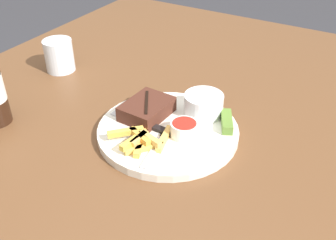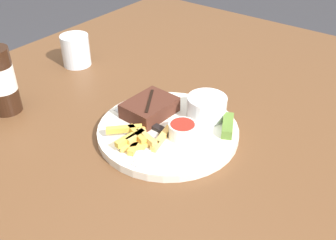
% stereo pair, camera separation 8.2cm
% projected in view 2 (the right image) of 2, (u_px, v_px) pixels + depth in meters
% --- Properties ---
extents(dining_table, '(1.55, 1.29, 0.73)m').
position_uv_depth(dining_table, '(168.00, 156.00, 0.88)').
color(dining_table, brown).
rests_on(dining_table, ground_plane).
extents(dinner_plate, '(0.30, 0.30, 0.02)m').
position_uv_depth(dinner_plate, '(168.00, 131.00, 0.84)').
color(dinner_plate, silver).
rests_on(dinner_plate, dining_table).
extents(steak_portion, '(0.12, 0.09, 0.04)m').
position_uv_depth(steak_portion, '(150.00, 108.00, 0.87)').
color(steak_portion, '#472319').
rests_on(steak_portion, dinner_plate).
extents(fries_pile, '(0.12, 0.12, 0.02)m').
position_uv_depth(fries_pile, '(140.00, 138.00, 0.79)').
color(fries_pile, gold).
rests_on(fries_pile, dinner_plate).
extents(coleslaw_cup, '(0.09, 0.09, 0.05)m').
position_uv_depth(coleslaw_cup, '(207.00, 106.00, 0.86)').
color(coleslaw_cup, white).
rests_on(coleslaw_cup, dinner_plate).
extents(dipping_sauce_cup, '(0.06, 0.06, 0.03)m').
position_uv_depth(dipping_sauce_cup, '(182.00, 130.00, 0.80)').
color(dipping_sauce_cup, silver).
rests_on(dipping_sauce_cup, dinner_plate).
extents(pickle_spear, '(0.08, 0.05, 0.02)m').
position_uv_depth(pickle_spear, '(228.00, 126.00, 0.82)').
color(pickle_spear, '#567A2D').
rests_on(pickle_spear, dinner_plate).
extents(fork_utensil, '(0.13, 0.04, 0.00)m').
position_uv_depth(fork_utensil, '(150.00, 148.00, 0.78)').
color(fork_utensil, '#B7B7BC').
rests_on(fork_utensil, dinner_plate).
extents(knife_utensil, '(0.02, 0.17, 0.01)m').
position_uv_depth(knife_utensil, '(150.00, 124.00, 0.84)').
color(knife_utensil, '#B7B7BC').
rests_on(knife_utensil, dinner_plate).
extents(drinking_glass, '(0.08, 0.08, 0.09)m').
position_uv_depth(drinking_glass, '(76.00, 50.00, 1.10)').
color(drinking_glass, silver).
rests_on(drinking_glass, dining_table).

